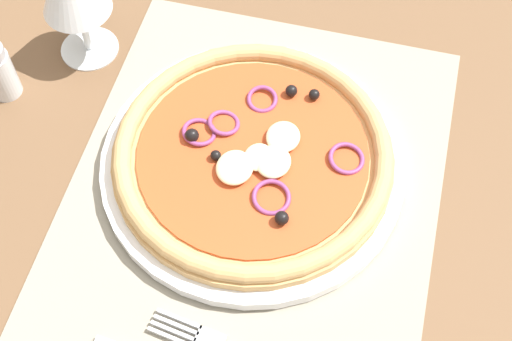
# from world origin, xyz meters

# --- Properties ---
(ground_plane) EXTENTS (1.90, 1.40, 0.02)m
(ground_plane) POSITION_xyz_m (0.00, 0.00, -0.01)
(ground_plane) COLOR brown
(placemat) EXTENTS (0.44, 0.36, 0.00)m
(placemat) POSITION_xyz_m (0.00, 0.00, 0.00)
(placemat) COLOR gray
(placemat) RESTS_ON ground_plane
(plate) EXTENTS (0.30, 0.30, 0.01)m
(plate) POSITION_xyz_m (0.02, 0.01, 0.01)
(plate) COLOR white
(plate) RESTS_ON placemat
(pizza) EXTENTS (0.27, 0.27, 0.03)m
(pizza) POSITION_xyz_m (0.02, 0.01, 0.03)
(pizza) COLOR tan
(pizza) RESTS_ON plate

